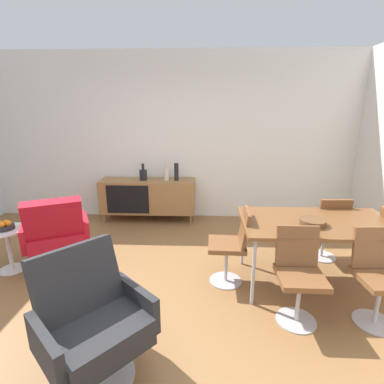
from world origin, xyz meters
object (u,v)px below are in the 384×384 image
at_px(wooden_bowl_on_table, 313,222).
at_px(dining_chair_near_window, 233,243).
at_px(dining_chair_front_left, 299,272).
at_px(dining_chair_back_right, 328,225).
at_px(vase_cobalt, 166,174).
at_px(lounge_chair_red, 56,233).
at_px(armchair_black_shell, 91,318).
at_px(side_table_round, 8,245).
at_px(sideboard, 148,196).
at_px(vase_ceramic_small, 143,174).
at_px(fruit_bowl, 5,226).
at_px(vase_sculptural_dark, 176,172).
at_px(dining_chair_front_right, 378,274).
at_px(dining_table, 318,225).

xyz_separation_m(wooden_bowl_on_table, dining_chair_near_window, (-0.79, 0.10, -0.30)).
bearing_deg(dining_chair_front_left, dining_chair_near_window, 134.09).
distance_m(dining_chair_back_right, dining_chair_near_window, 1.36).
distance_m(vase_cobalt, lounge_chair_red, 2.02).
distance_m(armchair_black_shell, side_table_round, 2.06).
relative_size(vase_cobalt, wooden_bowl_on_table, 1.20).
distance_m(sideboard, vase_ceramic_small, 0.38).
xyz_separation_m(wooden_bowl_on_table, fruit_bowl, (-3.42, 0.26, -0.21)).
xyz_separation_m(vase_sculptural_dark, wooden_bowl_on_table, (1.57, -1.96, -0.10)).
bearing_deg(fruit_bowl, armchair_black_shell, -41.86).
relative_size(vase_cobalt, dining_chair_front_right, 0.36).
bearing_deg(armchair_black_shell, lounge_chair_red, 123.97).
bearing_deg(dining_chair_front_right, lounge_chair_red, 167.09).
relative_size(dining_chair_front_right, fruit_bowl, 4.28).
height_order(wooden_bowl_on_table, side_table_round, wooden_bowl_on_table).
xyz_separation_m(side_table_round, fruit_bowl, (-0.00, 0.00, 0.24)).
distance_m(dining_table, dining_chair_near_window, 0.92).
relative_size(wooden_bowl_on_table, dining_chair_near_window, 0.30).
relative_size(vase_cobalt, dining_chair_near_window, 0.36).
height_order(dining_chair_front_right, dining_chair_near_window, same).
height_order(vase_cobalt, lounge_chair_red, vase_cobalt).
xyz_separation_m(wooden_bowl_on_table, side_table_round, (-3.42, 0.26, -0.45)).
height_order(dining_chair_front_left, dining_chair_back_right, same).
height_order(vase_ceramic_small, dining_chair_front_left, vase_ceramic_small).
height_order(vase_ceramic_small, fruit_bowl, vase_ceramic_small).
bearing_deg(dining_chair_near_window, lounge_chair_red, 174.53).
distance_m(sideboard, fruit_bowl, 2.17).
relative_size(vase_ceramic_small, side_table_round, 0.54).
distance_m(wooden_bowl_on_table, fruit_bowl, 3.44).
distance_m(side_table_round, fruit_bowl, 0.24).
xyz_separation_m(vase_cobalt, dining_chair_near_window, (0.95, -1.85, -0.36)).
bearing_deg(lounge_chair_red, dining_chair_front_left, -16.21).
xyz_separation_m(dining_chair_front_left, dining_chair_near_window, (-0.54, 0.56, 0.00)).
distance_m(wooden_bowl_on_table, dining_chair_front_right, 0.70).
relative_size(vase_sculptural_dark, dining_chair_front_right, 0.34).
relative_size(dining_chair_near_window, armchair_black_shell, 0.90).
relative_size(wooden_bowl_on_table, dining_chair_back_right, 0.30).
bearing_deg(fruit_bowl, lounge_chair_red, 4.01).
xyz_separation_m(dining_chair_back_right, fruit_bowl, (-3.87, -0.41, 0.09)).
height_order(dining_chair_front_right, side_table_round, dining_chair_front_right).
bearing_deg(dining_chair_front_left, lounge_chair_red, 163.79).
bearing_deg(wooden_bowl_on_table, vase_sculptural_dark, 128.68).
relative_size(dining_table, dining_chair_front_left, 1.87).
xyz_separation_m(dining_chair_back_right, armchair_black_shell, (-2.34, -1.78, -0.00)).
height_order(dining_chair_back_right, side_table_round, dining_chair_back_right).
height_order(vase_sculptural_dark, dining_chair_front_left, vase_sculptural_dark).
xyz_separation_m(dining_chair_front_right, armchair_black_shell, (-2.33, -0.66, -0.00)).
distance_m(sideboard, dining_chair_near_window, 2.25).
height_order(dining_table, wooden_bowl_on_table, wooden_bowl_on_table).
bearing_deg(dining_chair_front_right, fruit_bowl, 169.56).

